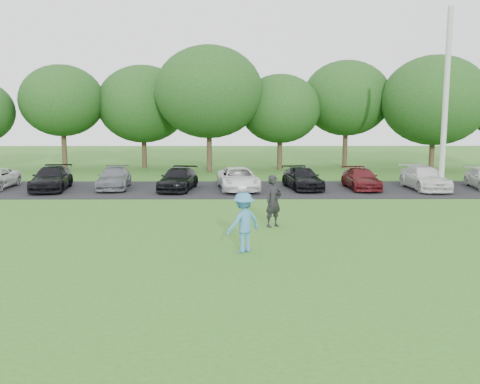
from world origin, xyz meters
name	(u,v)px	position (x,y,z in m)	size (l,w,h in m)	color
ground	(241,253)	(0.00, 0.00, 0.00)	(100.00, 100.00, 0.00)	#2E631C
parking_lot	(239,189)	(0.00, 13.00, 0.01)	(32.00, 6.50, 0.03)	black
utility_pole	(446,101)	(10.51, 11.94, 4.67)	(0.28, 0.28, 9.34)	#ACADA8
frisbee_player	(243,222)	(0.08, 0.10, 0.90)	(1.33, 1.24, 1.99)	teal
camera_bystander	(273,201)	(1.21, 3.62, 0.95)	(0.83, 0.78, 1.90)	black
parked_cars	(230,179)	(-0.45, 12.94, 0.61)	(28.61, 4.83, 1.23)	silver
tree_row	(259,101)	(1.51, 22.76, 4.91)	(42.39, 9.85, 8.64)	#38281C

